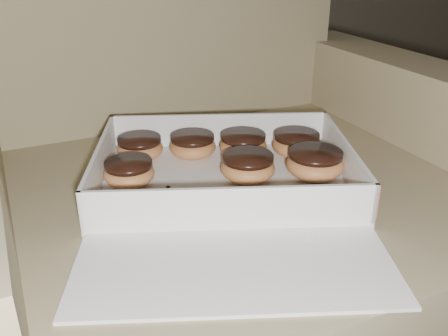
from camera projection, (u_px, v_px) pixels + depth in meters
name	position (u px, v px, depth m)	size (l,w,h in m)	color
armchair	(218.00, 227.00, 0.96)	(0.97, 0.82, 1.01)	#8A7858
bakery_box	(228.00, 188.00, 0.79)	(0.56, 0.60, 0.07)	white
donut_a	(243.00, 144.00, 0.91)	(0.09, 0.09, 0.04)	#E3914F
donut_b	(129.00, 172.00, 0.81)	(0.08, 0.08, 0.04)	#E3914F
donut_c	(296.00, 144.00, 0.91)	(0.09, 0.09, 0.04)	#E3914F
donut_d	(315.00, 163.00, 0.83)	(0.10, 0.10, 0.05)	#E3914F
donut_e	(140.00, 147.00, 0.90)	(0.08, 0.08, 0.04)	#E3914F
donut_f	(248.00, 167.00, 0.82)	(0.09, 0.09, 0.05)	#E3914F
donut_g	(193.00, 145.00, 0.91)	(0.08, 0.08, 0.04)	#E3914F
crumb_a	(183.00, 209.00, 0.74)	(0.01, 0.01, 0.00)	black
crumb_b	(264.00, 179.00, 0.83)	(0.01, 0.01, 0.00)	black
crumb_c	(344.00, 188.00, 0.80)	(0.01, 0.01, 0.00)	black
crumb_d	(168.00, 187.00, 0.80)	(0.01, 0.01, 0.00)	black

